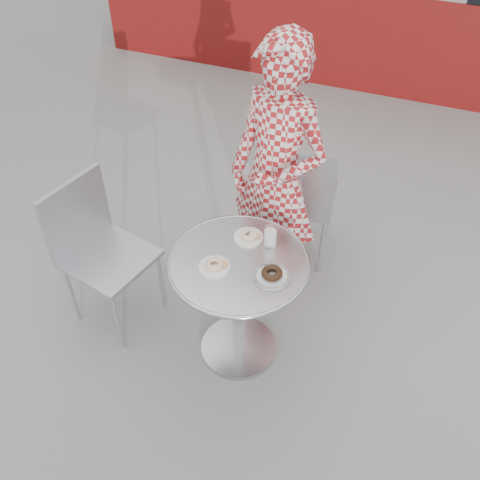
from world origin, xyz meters
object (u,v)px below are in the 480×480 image
at_px(seated_person, 277,180).
at_px(plate_checker, 272,275).
at_px(bistro_table, 239,285).
at_px(plate_near, 215,265).
at_px(chair_left, 114,280).
at_px(milk_cup, 270,237).
at_px(plate_far, 249,236).
at_px(chair_far, 298,219).

distance_m(seated_person, plate_checker, 0.69).
xyz_separation_m(bistro_table, plate_near, (-0.09, -0.09, 0.20)).
xyz_separation_m(chair_left, plate_near, (0.73, -0.08, 0.48)).
distance_m(bistro_table, milk_cup, 0.32).
bearing_deg(milk_cup, plate_checker, -68.44).
distance_m(plate_near, milk_cup, 0.34).
distance_m(seated_person, plate_far, 0.43).
bearing_deg(chair_left, seated_person, -40.49).
xyz_separation_m(plate_far, milk_cup, (0.12, -0.01, 0.03)).
bearing_deg(chair_left, plate_checker, -79.32).
distance_m(plate_far, plate_checker, 0.31).
distance_m(chair_far, plate_near, 1.17).
bearing_deg(bistro_table, plate_checker, -12.27).
distance_m(chair_left, milk_cup, 1.08).
bearing_deg(milk_cup, chair_far, 93.50).
relative_size(chair_left, seated_person, 0.56).
xyz_separation_m(plate_far, plate_checker, (0.21, -0.23, -0.00)).
bearing_deg(plate_checker, seated_person, 107.12).
bearing_deg(plate_checker, plate_near, -171.37).
distance_m(chair_left, plate_checker, 1.13).
relative_size(plate_far, plate_checker, 0.85).
bearing_deg(plate_near, plate_checker, 8.63).
bearing_deg(chair_left, chair_far, -29.67).
height_order(plate_far, plate_near, same).
bearing_deg(plate_far, chair_left, -166.56).
bearing_deg(bistro_table, chair_left, -179.36).
xyz_separation_m(chair_far, plate_checker, (0.14, -1.01, 0.48)).
relative_size(chair_far, milk_cup, 8.53).
bearing_deg(milk_cup, plate_far, 177.51).
bearing_deg(milk_cup, plate_near, -127.17).
height_order(seated_person, plate_far, seated_person).
bearing_deg(plate_checker, chair_left, 178.12).
distance_m(chair_far, plate_checker, 1.13).
relative_size(seated_person, plate_checker, 9.23).
relative_size(plate_near, milk_cup, 1.46).
relative_size(chair_left, plate_far, 6.04).
distance_m(plate_far, milk_cup, 0.13).
relative_size(chair_left, plate_checker, 5.13).
height_order(plate_far, plate_checker, plate_checker).
distance_m(bistro_table, plate_near, 0.24).
height_order(chair_far, chair_left, chair_left).
relative_size(bistro_table, plate_near, 4.72).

